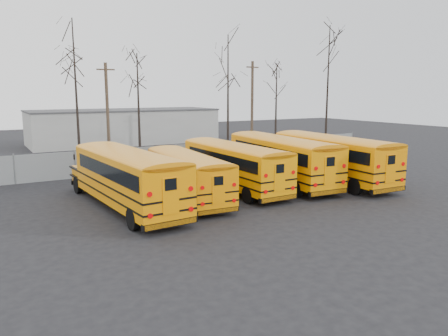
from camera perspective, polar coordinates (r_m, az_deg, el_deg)
ground at (r=25.77m, az=4.68°, el=-4.13°), size 120.00×120.00×0.00m
fence at (r=35.90m, az=-6.28°, el=1.47°), size 40.00×0.04×2.00m
distant_building at (r=55.14m, az=-12.88°, el=5.27°), size 22.00×8.00×4.00m
bus_a at (r=23.89m, az=-12.64°, el=-0.76°), size 3.45×11.83×3.27m
bus_b at (r=25.48m, az=-4.93°, el=-0.51°), size 3.11×10.19×2.81m
bus_c at (r=27.90m, az=1.13°, el=0.75°), size 2.65×11.00×3.07m
bus_d at (r=29.98m, az=7.31°, el=1.59°), size 3.58×11.99×3.31m
bus_e at (r=31.17m, az=13.71°, el=1.73°), size 3.28×12.03×3.33m
utility_pole_left at (r=39.27m, az=-14.96°, el=7.00°), size 1.55×0.27×8.68m
utility_pole_right at (r=48.18m, az=3.69°, el=8.28°), size 1.68×0.39×9.48m
tree_1 at (r=37.93m, az=-18.74°, el=9.06°), size 0.26×0.26×12.02m
tree_2 at (r=40.14m, az=-11.09°, el=7.68°), size 0.26×0.26×9.59m
tree_3 at (r=39.99m, az=0.52°, el=9.04°), size 0.26×0.26×11.25m
tree_4 at (r=45.48m, az=6.81°, el=7.71°), size 0.26×0.26×9.07m
tree_5 at (r=46.81m, az=13.37°, el=9.88°), size 0.26×0.26×12.83m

